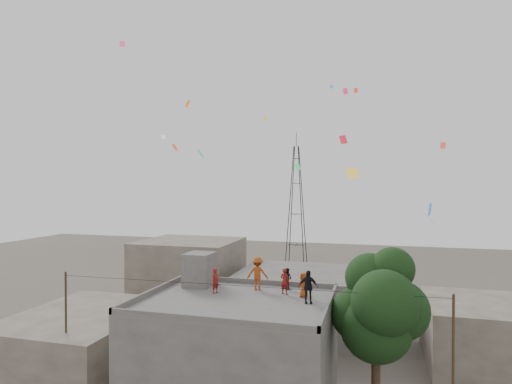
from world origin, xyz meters
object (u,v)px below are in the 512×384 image
(tree, at_px, (380,308))
(transmission_tower, at_px, (296,207))
(person_dark_adult, at_px, (308,287))
(person_red_adult, at_px, (285,281))
(stair_head_box, at_px, (199,269))

(tree, relative_size, transmission_tower, 0.45)
(transmission_tower, xyz_separation_m, person_dark_adult, (7.79, -39.51, -2.11))
(transmission_tower, bearing_deg, tree, -73.91)
(transmission_tower, height_order, person_red_adult, transmission_tower)
(transmission_tower, relative_size, person_dark_adult, 11.70)
(person_red_adult, bearing_deg, tree, 179.02)
(stair_head_box, height_order, tree, tree)
(person_red_adult, bearing_deg, transmission_tower, -66.35)
(stair_head_box, relative_size, person_red_adult, 1.37)
(transmission_tower, distance_m, person_dark_adult, 40.33)
(transmission_tower, bearing_deg, person_dark_adult, -78.85)
(tree, distance_m, person_red_adult, 5.36)
(stair_head_box, relative_size, tree, 0.22)
(stair_head_box, distance_m, person_dark_adult, 7.30)
(stair_head_box, bearing_deg, tree, -10.74)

